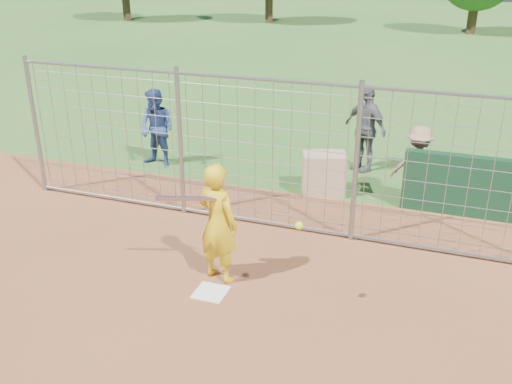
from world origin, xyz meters
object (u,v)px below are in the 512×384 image
at_px(bystander_b, 365,128).
at_px(bystander_c, 417,164).
at_px(bystander_a, 157,128).
at_px(batter, 218,223).
at_px(equipment_bin, 324,173).

distance_m(bystander_b, bystander_c, 1.78).
bearing_deg(bystander_a, batter, -42.24).
height_order(bystander_b, bystander_c, bystander_b).
bearing_deg(bystander_b, equipment_bin, -74.58).
distance_m(batter, bystander_c, 4.43).
height_order(bystander_b, equipment_bin, bystander_b).
bearing_deg(bystander_c, bystander_a, -16.42).
xyz_separation_m(batter, bystander_b, (1.14, 5.06, 0.03)).
bearing_deg(equipment_bin, bystander_a, 157.30).
bearing_deg(bystander_c, bystander_b, -63.37).
distance_m(bystander_c, equipment_bin, 1.73).
xyz_separation_m(bystander_b, equipment_bin, (-0.48, -1.54, -0.51)).
relative_size(bystander_b, bystander_c, 1.27).
bearing_deg(bystander_a, equipment_bin, 4.85).
height_order(bystander_c, equipment_bin, bystander_c).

